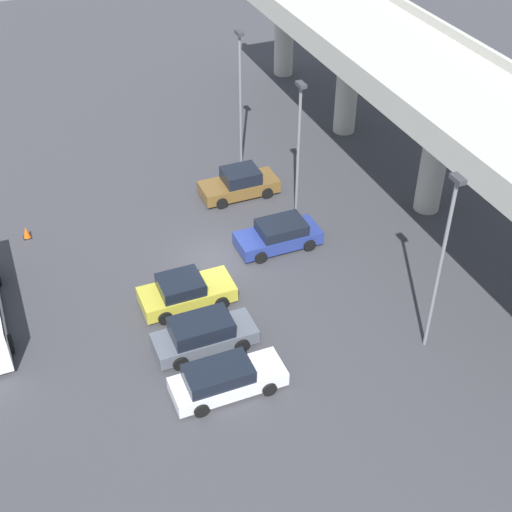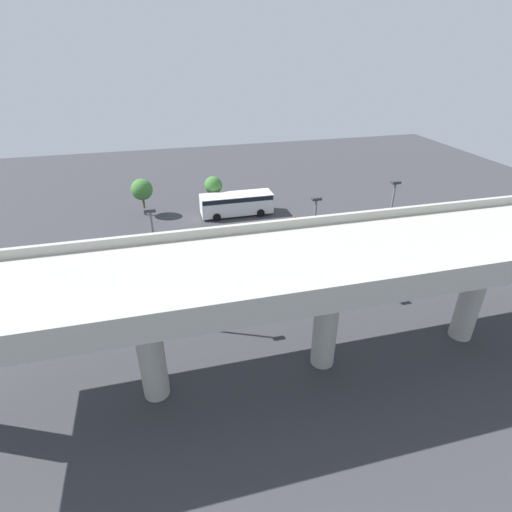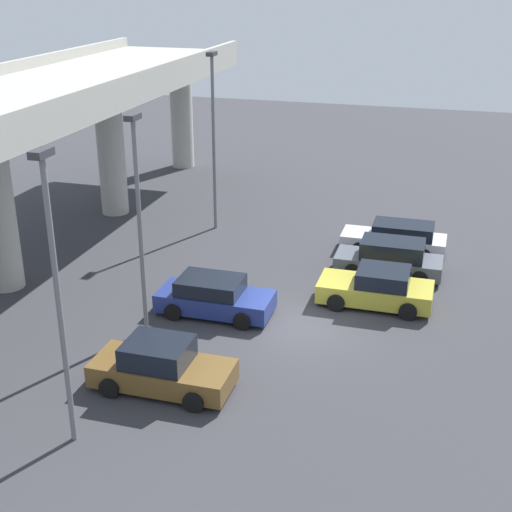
{
  "view_description": "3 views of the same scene",
  "coord_description": "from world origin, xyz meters",
  "px_view_note": "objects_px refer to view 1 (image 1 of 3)",
  "views": [
    {
      "loc": [
        27.72,
        -8.99,
        23.01
      ],
      "look_at": [
        2.04,
        1.49,
        1.33
      ],
      "focal_mm": 50.0,
      "sensor_mm": 36.0,
      "label": 1
    },
    {
      "loc": [
        8.71,
        30.09,
        17.83
      ],
      "look_at": [
        0.9,
        -0.2,
        0.79
      ],
      "focal_mm": 28.0,
      "sensor_mm": 36.0,
      "label": 2
    },
    {
      "loc": [
        -23.45,
        -4.93,
        12.69
      ],
      "look_at": [
        2.11,
        2.49,
        1.75
      ],
      "focal_mm": 50.0,
      "sensor_mm": 36.0,
      "label": 3
    }
  ],
  "objects_px": {
    "parked_car_2": "(185,292)",
    "lamp_post_by_overpass": "(240,91)",
    "parked_car_0": "(239,184)",
    "parked_car_4": "(225,379)",
    "lamp_post_near_aisle": "(442,255)",
    "traffic_cone": "(26,233)",
    "parked_car_3": "(203,334)",
    "parked_car_1": "(279,235)",
    "lamp_post_mid_lot": "(299,143)"
  },
  "relations": [
    {
      "from": "parked_car_3",
      "to": "parked_car_4",
      "type": "bearing_deg",
      "value": -90.08
    },
    {
      "from": "traffic_cone",
      "to": "parked_car_3",
      "type": "bearing_deg",
      "value": 28.39
    },
    {
      "from": "parked_car_2",
      "to": "parked_car_4",
      "type": "bearing_deg",
      "value": -91.52
    },
    {
      "from": "parked_car_2",
      "to": "lamp_post_by_overpass",
      "type": "height_order",
      "value": "lamp_post_by_overpass"
    },
    {
      "from": "parked_car_0",
      "to": "parked_car_4",
      "type": "xyz_separation_m",
      "value": [
        13.91,
        -6.01,
        -0.04
      ]
    },
    {
      "from": "parked_car_0",
      "to": "parked_car_1",
      "type": "distance_m",
      "value": 5.47
    },
    {
      "from": "parked_car_1",
      "to": "traffic_cone",
      "type": "xyz_separation_m",
      "value": [
        -5.82,
        -12.34,
        -0.38
      ]
    },
    {
      "from": "parked_car_2",
      "to": "lamp_post_mid_lot",
      "type": "bearing_deg",
      "value": 30.16
    },
    {
      "from": "parked_car_4",
      "to": "parked_car_2",
      "type": "bearing_deg",
      "value": 88.48
    },
    {
      "from": "lamp_post_mid_lot",
      "to": "traffic_cone",
      "type": "bearing_deg",
      "value": -104.68
    },
    {
      "from": "parked_car_3",
      "to": "traffic_cone",
      "type": "distance_m",
      "value": 13.05
    },
    {
      "from": "parked_car_2",
      "to": "lamp_post_by_overpass",
      "type": "bearing_deg",
      "value": 57.23
    },
    {
      "from": "parked_car_2",
      "to": "parked_car_3",
      "type": "bearing_deg",
      "value": -92.8
    },
    {
      "from": "parked_car_4",
      "to": "lamp_post_by_overpass",
      "type": "xyz_separation_m",
      "value": [
        -17.12,
        7.38,
        4.25
      ]
    },
    {
      "from": "parked_car_1",
      "to": "lamp_post_mid_lot",
      "type": "xyz_separation_m",
      "value": [
        -2.08,
        1.95,
        4.03
      ]
    },
    {
      "from": "parked_car_4",
      "to": "traffic_cone",
      "type": "bearing_deg",
      "value": 113.48
    },
    {
      "from": "parked_car_2",
      "to": "parked_car_4",
      "type": "relative_size",
      "value": 0.93
    },
    {
      "from": "lamp_post_near_aisle",
      "to": "lamp_post_mid_lot",
      "type": "relative_size",
      "value": 1.09
    },
    {
      "from": "parked_car_3",
      "to": "lamp_post_mid_lot",
      "type": "xyz_separation_m",
      "value": [
        -7.73,
        8.09,
        3.96
      ]
    },
    {
      "from": "parked_car_1",
      "to": "parked_car_2",
      "type": "bearing_deg",
      "value": 22.95
    },
    {
      "from": "traffic_cone",
      "to": "lamp_post_by_overpass",
      "type": "bearing_deg",
      "value": 101.9
    },
    {
      "from": "lamp_post_by_overpass",
      "to": "traffic_cone",
      "type": "bearing_deg",
      "value": -78.1
    },
    {
      "from": "parked_car_0",
      "to": "lamp_post_mid_lot",
      "type": "distance_m",
      "value": 5.64
    },
    {
      "from": "parked_car_2",
      "to": "lamp_post_by_overpass",
      "type": "distance_m",
      "value": 14.0
    },
    {
      "from": "parked_car_1",
      "to": "lamp_post_by_overpass",
      "type": "xyz_separation_m",
      "value": [
        -8.68,
        1.23,
        4.24
      ]
    },
    {
      "from": "parked_car_0",
      "to": "traffic_cone",
      "type": "relative_size",
      "value": 6.49
    },
    {
      "from": "lamp_post_mid_lot",
      "to": "lamp_post_by_overpass",
      "type": "bearing_deg",
      "value": -173.8
    },
    {
      "from": "parked_car_4",
      "to": "lamp_post_near_aisle",
      "type": "height_order",
      "value": "lamp_post_near_aisle"
    },
    {
      "from": "parked_car_3",
      "to": "parked_car_4",
      "type": "relative_size",
      "value": 0.95
    },
    {
      "from": "parked_car_0",
      "to": "lamp_post_by_overpass",
      "type": "xyz_separation_m",
      "value": [
        -3.22,
        1.37,
        4.21
      ]
    },
    {
      "from": "parked_car_0",
      "to": "lamp_post_near_aisle",
      "type": "relative_size",
      "value": 0.51
    },
    {
      "from": "lamp_post_by_overpass",
      "to": "lamp_post_near_aisle",
      "type": "bearing_deg",
      "value": 6.15
    },
    {
      "from": "parked_car_3",
      "to": "lamp_post_mid_lot",
      "type": "bearing_deg",
      "value": 43.68
    },
    {
      "from": "parked_car_4",
      "to": "lamp_post_near_aisle",
      "type": "xyz_separation_m",
      "value": [
        0.8,
        9.31,
        4.42
      ]
    },
    {
      "from": "parked_car_3",
      "to": "traffic_cone",
      "type": "xyz_separation_m",
      "value": [
        -11.47,
        -6.2,
        -0.45
      ]
    },
    {
      "from": "lamp_post_mid_lot",
      "to": "traffic_cone",
      "type": "xyz_separation_m",
      "value": [
        -3.75,
        -14.29,
        -4.41
      ]
    },
    {
      "from": "parked_car_2",
      "to": "lamp_post_by_overpass",
      "type": "relative_size",
      "value": 0.53
    },
    {
      "from": "parked_car_1",
      "to": "lamp_post_mid_lot",
      "type": "distance_m",
      "value": 4.93
    },
    {
      "from": "parked_car_1",
      "to": "parked_car_3",
      "type": "bearing_deg",
      "value": 42.61
    },
    {
      "from": "lamp_post_mid_lot",
      "to": "traffic_cone",
      "type": "relative_size",
      "value": 11.56
    },
    {
      "from": "parked_car_0",
      "to": "lamp_post_near_aisle",
      "type": "distance_m",
      "value": 15.7
    },
    {
      "from": "parked_car_3",
      "to": "traffic_cone",
      "type": "height_order",
      "value": "parked_car_3"
    },
    {
      "from": "parked_car_1",
      "to": "traffic_cone",
      "type": "bearing_deg",
      "value": -25.26
    },
    {
      "from": "lamp_post_near_aisle",
      "to": "traffic_cone",
      "type": "relative_size",
      "value": 12.64
    },
    {
      "from": "lamp_post_near_aisle",
      "to": "parked_car_1",
      "type": "bearing_deg",
      "value": -161.1
    },
    {
      "from": "parked_car_4",
      "to": "lamp_post_by_overpass",
      "type": "distance_m",
      "value": 19.12
    },
    {
      "from": "parked_car_0",
      "to": "traffic_cone",
      "type": "distance_m",
      "value": 12.22
    },
    {
      "from": "parked_car_1",
      "to": "lamp_post_mid_lot",
      "type": "bearing_deg",
      "value": -133.18
    },
    {
      "from": "parked_car_1",
      "to": "parked_car_4",
      "type": "xyz_separation_m",
      "value": [
        8.44,
        -6.15,
        -0.01
      ]
    },
    {
      "from": "parked_car_2",
      "to": "lamp_post_near_aisle",
      "type": "xyz_separation_m",
      "value": [
        6.71,
        9.15,
        4.41
      ]
    }
  ]
}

